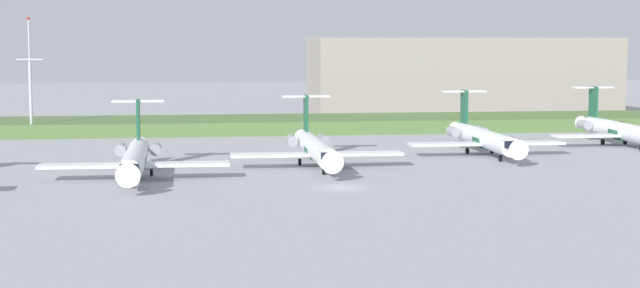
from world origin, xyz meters
TOP-DOWN VIEW (x-y plane):
  - ground_plane at (0.00, 30.00)m, footprint 500.00×500.00m
  - grass_berm at (0.00, 71.59)m, footprint 320.00×20.00m
  - regional_jet_second at (-23.96, 11.24)m, footprint 22.81×31.00m
  - regional_jet_third at (-0.65, 19.38)m, footprint 22.81×31.00m
  - regional_jet_fourth at (25.57, 29.40)m, footprint 22.81×31.00m
  - regional_jet_fifth at (50.75, 38.73)m, footprint 22.81×31.00m
  - antenna_mast at (-43.94, 63.50)m, footprint 4.40×0.50m
  - distant_hangar at (42.22, 100.71)m, footprint 65.46×23.76m

SIDE VIEW (x-z plane):
  - ground_plane at x=0.00m, z-range 0.00..0.00m
  - grass_berm at x=0.00m, z-range 0.00..2.42m
  - regional_jet_second at x=-23.96m, z-range -1.96..7.04m
  - regional_jet_third at x=-0.65m, z-range -1.96..7.04m
  - regional_jet_fourth at x=25.57m, z-range -1.96..7.04m
  - regional_jet_fifth at x=50.75m, z-range -1.96..7.04m
  - distant_hangar at x=42.22m, z-range 0.00..17.22m
  - antenna_mast at x=-43.94m, z-range -1.71..18.96m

